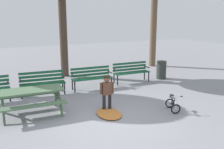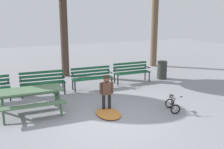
{
  "view_description": "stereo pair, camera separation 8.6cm",
  "coord_description": "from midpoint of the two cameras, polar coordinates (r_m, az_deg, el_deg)",
  "views": [
    {
      "loc": [
        -2.87,
        -5.98,
        2.9
      ],
      "look_at": [
        0.93,
        1.83,
        0.85
      ],
      "focal_mm": 41.4,
      "sensor_mm": 36.0,
      "label": 1
    },
    {
      "loc": [
        -2.79,
        -6.02,
        2.9
      ],
      "look_at": [
        0.93,
        1.83,
        0.85
      ],
      "focal_mm": 41.4,
      "sensor_mm": 36.0,
      "label": 2
    }
  ],
  "objects": [
    {
      "name": "park_bench_far_right",
      "position": [
        11.15,
        3.97,
        0.88
      ],
      "size": [
        1.62,
        0.52,
        0.85
      ],
      "color": "#195133",
      "rests_on": "ground"
    },
    {
      "name": "park_bench_left",
      "position": [
        9.73,
        -15.38,
        -1.41
      ],
      "size": [
        1.63,
        0.58,
        0.85
      ],
      "color": "#195133",
      "rests_on": "ground"
    },
    {
      "name": "picnic_table",
      "position": [
        7.89,
        -17.73,
        -4.38
      ],
      "size": [
        1.84,
        1.4,
        0.79
      ],
      "color": "#4C6B4C",
      "rests_on": "ground"
    },
    {
      "name": "park_bench_right",
      "position": [
        10.18,
        -4.81,
        -0.33
      ],
      "size": [
        1.62,
        0.53,
        0.85
      ],
      "color": "#195133",
      "rests_on": "ground"
    },
    {
      "name": "kids_bicycle",
      "position": [
        8.14,
        12.96,
        -6.44
      ],
      "size": [
        0.51,
        0.63,
        0.54
      ],
      "color": "black",
      "rests_on": "ground"
    },
    {
      "name": "leaf_pile",
      "position": [
        7.68,
        -1.01,
        -8.62
      ],
      "size": [
        0.78,
        1.05,
        0.07
      ],
      "primitive_type": "ellipsoid",
      "rotation": [
        0.0,
        0.0,
        1.49
      ],
      "color": "#B26B2D",
      "rests_on": "ground"
    },
    {
      "name": "ground",
      "position": [
        7.24,
        -0.64,
        -10.33
      ],
      "size": [
        36.0,
        36.0,
        0.0
      ],
      "primitive_type": "plane",
      "color": "gray"
    },
    {
      "name": "trash_bin",
      "position": [
        11.94,
        10.63,
        1.01
      ],
      "size": [
        0.44,
        0.44,
        0.82
      ],
      "primitive_type": "cylinder",
      "color": "#2D332D",
      "rests_on": "ground"
    },
    {
      "name": "child_standing",
      "position": [
        7.8,
        -1.45,
        -3.39
      ],
      "size": [
        0.42,
        0.21,
        1.12
      ],
      "color": "black",
      "rests_on": "ground"
    }
  ]
}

